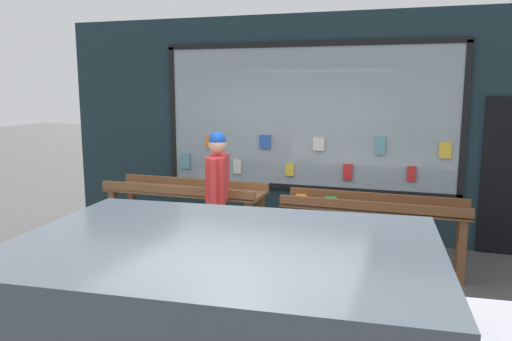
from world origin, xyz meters
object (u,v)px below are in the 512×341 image
object	(u,v)px
display_table_left	(185,196)
display_table_right	(373,213)
person_browsing	(218,188)
small_dog	(189,243)

from	to	relation	value
display_table_left	display_table_right	world-z (taller)	display_table_left
person_browsing	display_table_right	bearing A→B (deg)	-87.60
person_browsing	display_table_left	bearing A→B (deg)	44.69
display_table_right	person_browsing	xyz separation A→B (m)	(-1.85, -0.45, 0.28)
display_table_right	person_browsing	size ratio (longest dim) A/B	1.32
display_table_left	person_browsing	xyz separation A→B (m)	(0.67, -0.45, 0.25)
display_table_left	display_table_right	bearing A→B (deg)	0.06
display_table_right	person_browsing	world-z (taller)	person_browsing
display_table_left	display_table_right	xyz separation A→B (m)	(2.52, 0.00, -0.03)
display_table_left	small_dog	world-z (taller)	display_table_left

